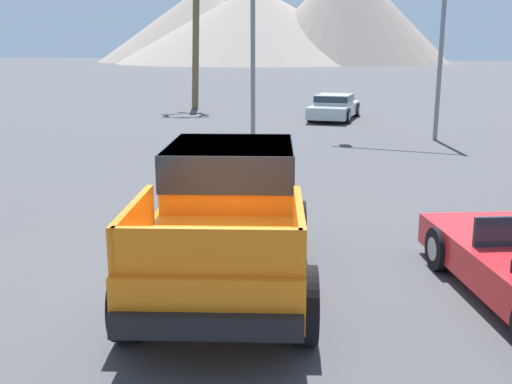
# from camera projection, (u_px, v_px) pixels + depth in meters

# --- Properties ---
(ground_plane) EXTENTS (320.00, 320.00, 0.00)m
(ground_plane) POSITION_uv_depth(u_px,v_px,m) (218.00, 276.00, 8.72)
(ground_plane) COLOR #424244
(orange_pickup_truck) EXTENTS (3.55, 5.27, 1.88)m
(orange_pickup_truck) POSITION_uv_depth(u_px,v_px,m) (228.00, 207.00, 8.31)
(orange_pickup_truck) COLOR orange
(orange_pickup_truck) RESTS_ON ground_plane
(parked_car_silver) EXTENTS (2.22, 4.73, 1.16)m
(parked_car_silver) POSITION_uv_depth(u_px,v_px,m) (334.00, 106.00, 27.72)
(parked_car_silver) COLOR #B7BABF
(parked_car_silver) RESTS_ON ground_plane
(traffic_light_main) EXTENTS (4.32, 0.38, 6.16)m
(traffic_light_main) POSITION_uv_depth(u_px,v_px,m) (397.00, 17.00, 21.19)
(traffic_light_main) COLOR slate
(traffic_light_main) RESTS_ON ground_plane
(palm_tree_short) EXTENTS (3.00, 2.81, 7.46)m
(palm_tree_short) POSITION_uv_depth(u_px,v_px,m) (192.00, 1.00, 31.63)
(palm_tree_short) COLOR brown
(palm_tree_short) RESTS_ON ground_plane
(distant_mountain_range) EXTENTS (181.42, 71.81, 21.72)m
(distant_mountain_range) POSITION_uv_depth(u_px,v_px,m) (450.00, 18.00, 118.74)
(distant_mountain_range) COLOR gray
(distant_mountain_range) RESTS_ON ground_plane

